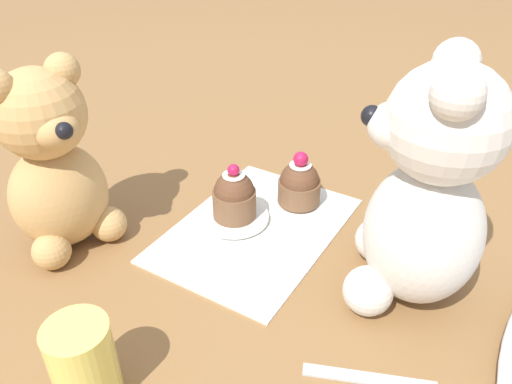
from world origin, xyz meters
The scene contains 9 objects.
ground_plane centered at (0.00, 0.00, 0.00)m, with size 4.00×4.00×0.00m, color olive.
knitted_placemat centered at (0.00, 0.00, 0.00)m, with size 0.25×0.18×0.01m, color silver.
teddy_bear_cream centered at (0.01, 0.19, 0.12)m, with size 0.15×0.14×0.25m.
teddy_bear_tan centered at (0.13, -0.18, 0.10)m, with size 0.13×0.12×0.22m.
cupcake_near_cream_bear centered at (-0.08, 0.02, 0.03)m, with size 0.06×0.06×0.07m.
saucer_plate centered at (0.00, -0.03, 0.01)m, with size 0.08×0.08×0.01m, color white.
cupcake_near_tan_bear centered at (0.00, -0.03, 0.04)m, with size 0.05×0.05×0.07m.
juice_glass centered at (0.27, 0.00, 0.04)m, with size 0.05×0.05×0.08m, color #EADB66.
teaspoon centered at (0.13, 0.19, 0.00)m, with size 0.12×0.01×0.01m, color silver.
Camera 1 is at (0.42, 0.25, 0.37)m, focal length 35.00 mm.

